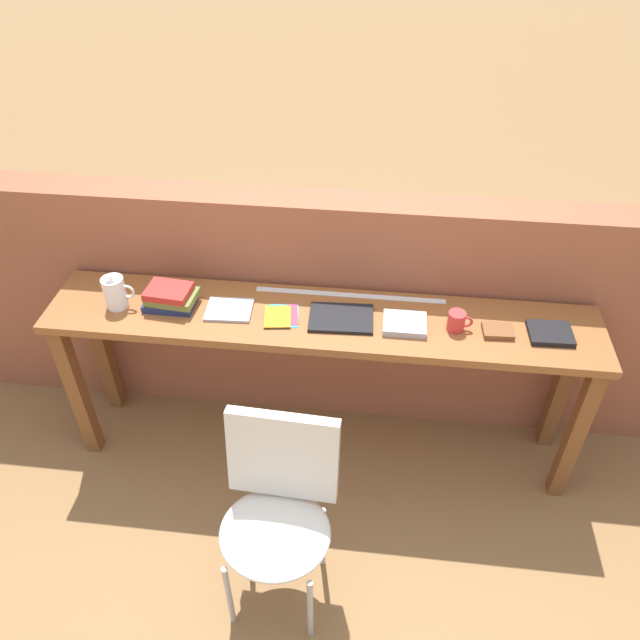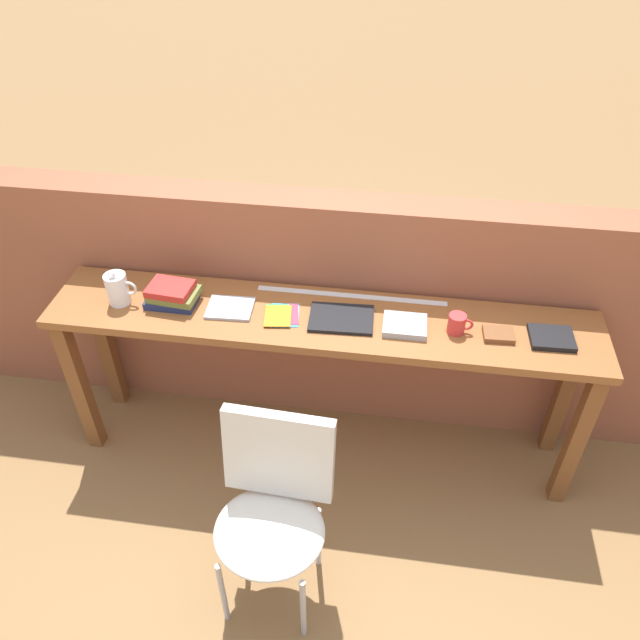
{
  "view_description": "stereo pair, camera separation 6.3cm",
  "coord_description": "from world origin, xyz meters",
  "px_view_note": "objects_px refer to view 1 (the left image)",
  "views": [
    {
      "loc": [
        0.24,
        -1.85,
        2.64
      ],
      "look_at": [
        0.0,
        0.25,
        0.9
      ],
      "focal_mm": 35.0,
      "sensor_mm": 36.0,
      "label": 1
    },
    {
      "loc": [
        0.3,
        -1.84,
        2.64
      ],
      "look_at": [
        0.0,
        0.25,
        0.9
      ],
      "focal_mm": 35.0,
      "sensor_mm": 36.0,
      "label": 2
    }
  ],
  "objects_px": {
    "pamphlet_pile_colourful": "(281,316)",
    "leather_journal_brown": "(498,331)",
    "book_open_centre": "(341,318)",
    "book_stack_leftmost": "(170,297)",
    "pitcher_white": "(115,292)",
    "magazine_cycling": "(229,310)",
    "mug": "(457,321)",
    "chair_white_moulded": "(278,506)",
    "book_repair_rightmost": "(550,333)"
  },
  "relations": [
    {
      "from": "book_stack_leftmost",
      "to": "magazine_cycling",
      "type": "distance_m",
      "value": 0.27
    },
    {
      "from": "chair_white_moulded",
      "to": "mug",
      "type": "xyz_separation_m",
      "value": [
        0.68,
        0.74,
        0.4
      ]
    },
    {
      "from": "magazine_cycling",
      "to": "mug",
      "type": "height_order",
      "value": "mug"
    },
    {
      "from": "pitcher_white",
      "to": "pamphlet_pile_colourful",
      "type": "distance_m",
      "value": 0.75
    },
    {
      "from": "leather_journal_brown",
      "to": "pitcher_white",
      "type": "bearing_deg",
      "value": 177.19
    },
    {
      "from": "mug",
      "to": "leather_journal_brown",
      "type": "height_order",
      "value": "mug"
    },
    {
      "from": "pamphlet_pile_colourful",
      "to": "chair_white_moulded",
      "type": "bearing_deg",
      "value": -82.66
    },
    {
      "from": "book_stack_leftmost",
      "to": "pamphlet_pile_colourful",
      "type": "bearing_deg",
      "value": -2.49
    },
    {
      "from": "book_stack_leftmost",
      "to": "book_repair_rightmost",
      "type": "height_order",
      "value": "book_stack_leftmost"
    },
    {
      "from": "pitcher_white",
      "to": "book_stack_leftmost",
      "type": "distance_m",
      "value": 0.24
    },
    {
      "from": "pamphlet_pile_colourful",
      "to": "leather_journal_brown",
      "type": "relative_size",
      "value": 1.5
    },
    {
      "from": "pamphlet_pile_colourful",
      "to": "book_repair_rightmost",
      "type": "bearing_deg",
      "value": 0.31
    },
    {
      "from": "magazine_cycling",
      "to": "book_open_centre",
      "type": "height_order",
      "value": "book_open_centre"
    },
    {
      "from": "chair_white_moulded",
      "to": "leather_journal_brown",
      "type": "relative_size",
      "value": 6.86
    },
    {
      "from": "pamphlet_pile_colourful",
      "to": "mug",
      "type": "relative_size",
      "value": 1.77
    },
    {
      "from": "book_stack_leftmost",
      "to": "book_open_centre",
      "type": "bearing_deg",
      "value": -0.78
    },
    {
      "from": "pamphlet_pile_colourful",
      "to": "leather_journal_brown",
      "type": "xyz_separation_m",
      "value": [
        0.95,
        -0.0,
        0.01
      ]
    },
    {
      "from": "mug",
      "to": "book_repair_rightmost",
      "type": "xyz_separation_m",
      "value": [
        0.4,
        0.0,
        -0.03
      ]
    },
    {
      "from": "chair_white_moulded",
      "to": "book_stack_leftmost",
      "type": "distance_m",
      "value": 1.05
    },
    {
      "from": "pamphlet_pile_colourful",
      "to": "mug",
      "type": "xyz_separation_m",
      "value": [
        0.77,
        0.0,
        0.04
      ]
    },
    {
      "from": "pitcher_white",
      "to": "mug",
      "type": "height_order",
      "value": "pitcher_white"
    },
    {
      "from": "book_stack_leftmost",
      "to": "leather_journal_brown",
      "type": "xyz_separation_m",
      "value": [
        1.46,
        -0.03,
        -0.04
      ]
    },
    {
      "from": "pitcher_white",
      "to": "magazine_cycling",
      "type": "distance_m",
      "value": 0.52
    },
    {
      "from": "book_stack_leftmost",
      "to": "leather_journal_brown",
      "type": "relative_size",
      "value": 1.85
    },
    {
      "from": "mug",
      "to": "book_repair_rightmost",
      "type": "height_order",
      "value": "mug"
    },
    {
      "from": "chair_white_moulded",
      "to": "pamphlet_pile_colourful",
      "type": "xyz_separation_m",
      "value": [
        -0.09,
        0.74,
        0.36
      ]
    },
    {
      "from": "pitcher_white",
      "to": "pamphlet_pile_colourful",
      "type": "xyz_separation_m",
      "value": [
        0.75,
        0.01,
        -0.07
      ]
    },
    {
      "from": "pamphlet_pile_colourful",
      "to": "book_repair_rightmost",
      "type": "relative_size",
      "value": 1.05
    },
    {
      "from": "book_open_centre",
      "to": "leather_journal_brown",
      "type": "height_order",
      "value": "leather_journal_brown"
    },
    {
      "from": "chair_white_moulded",
      "to": "leather_journal_brown",
      "type": "bearing_deg",
      "value": 40.6
    },
    {
      "from": "book_repair_rightmost",
      "to": "book_open_centre",
      "type": "bearing_deg",
      "value": 177.81
    },
    {
      "from": "magazine_cycling",
      "to": "leather_journal_brown",
      "type": "relative_size",
      "value": 1.59
    },
    {
      "from": "chair_white_moulded",
      "to": "leather_journal_brown",
      "type": "xyz_separation_m",
      "value": [
        0.86,
        0.73,
        0.37
      ]
    },
    {
      "from": "book_open_centre",
      "to": "magazine_cycling",
      "type": "bearing_deg",
      "value": 177.03
    },
    {
      "from": "magazine_cycling",
      "to": "pitcher_white",
      "type": "bearing_deg",
      "value": 179.5
    },
    {
      "from": "book_stack_leftmost",
      "to": "pamphlet_pile_colourful",
      "type": "distance_m",
      "value": 0.51
    },
    {
      "from": "book_stack_leftmost",
      "to": "pamphlet_pile_colourful",
      "type": "relative_size",
      "value": 1.24
    },
    {
      "from": "chair_white_moulded",
      "to": "pitcher_white",
      "type": "xyz_separation_m",
      "value": [
        -0.85,
        0.73,
        0.43
      ]
    },
    {
      "from": "mug",
      "to": "book_stack_leftmost",
      "type": "bearing_deg",
      "value": 179.15
    },
    {
      "from": "mug",
      "to": "book_open_centre",
      "type": "bearing_deg",
      "value": 179.04
    },
    {
      "from": "book_open_centre",
      "to": "pamphlet_pile_colourful",
      "type": "bearing_deg",
      "value": 179.85
    },
    {
      "from": "chair_white_moulded",
      "to": "book_stack_leftmost",
      "type": "relative_size",
      "value": 3.71
    },
    {
      "from": "pitcher_white",
      "to": "book_repair_rightmost",
      "type": "height_order",
      "value": "pitcher_white"
    },
    {
      "from": "pamphlet_pile_colourful",
      "to": "leather_journal_brown",
      "type": "height_order",
      "value": "leather_journal_brown"
    },
    {
      "from": "book_stack_leftmost",
      "to": "book_open_centre",
      "type": "relative_size",
      "value": 0.85
    },
    {
      "from": "chair_white_moulded",
      "to": "mug",
      "type": "height_order",
      "value": "mug"
    },
    {
      "from": "chair_white_moulded",
      "to": "magazine_cycling",
      "type": "height_order",
      "value": "magazine_cycling"
    },
    {
      "from": "pitcher_white",
      "to": "book_open_centre",
      "type": "xyz_separation_m",
      "value": [
        1.02,
        0.02,
        -0.07
      ]
    },
    {
      "from": "book_open_centre",
      "to": "book_repair_rightmost",
      "type": "distance_m",
      "value": 0.9
    },
    {
      "from": "chair_white_moulded",
      "to": "magazine_cycling",
      "type": "xyz_separation_m",
      "value": [
        -0.33,
        0.75,
        0.36
      ]
    }
  ]
}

